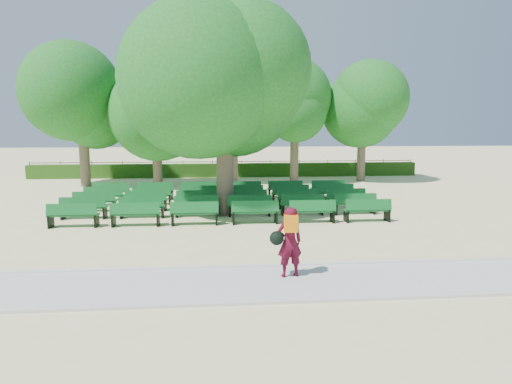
% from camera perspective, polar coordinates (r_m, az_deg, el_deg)
% --- Properties ---
extents(ground, '(120.00, 120.00, 0.00)m').
position_cam_1_polar(ground, '(17.09, -2.15, -3.20)').
color(ground, beige).
extents(paving, '(30.00, 2.20, 0.06)m').
position_cam_1_polar(paving, '(9.96, 0.23, -11.43)').
color(paving, beige).
rests_on(paving, ground).
extents(curb, '(30.00, 0.12, 0.10)m').
position_cam_1_polar(curb, '(11.04, -0.35, -9.34)').
color(curb, silver).
rests_on(curb, ground).
extents(hedge, '(26.00, 0.70, 0.90)m').
position_cam_1_polar(hedge, '(30.89, -3.58, 2.74)').
color(hedge, '#265014').
rests_on(hedge, ground).
extents(fence, '(26.00, 0.10, 1.02)m').
position_cam_1_polar(fence, '(31.33, -3.60, 1.99)').
color(fence, black).
rests_on(fence, ground).
extents(tree_line, '(21.80, 6.80, 7.04)m').
position_cam_1_polar(tree_line, '(26.96, -3.32, 0.98)').
color(tree_line, '#1E6D21').
rests_on(tree_line, ground).
extents(bench_array, '(1.67, 0.59, 1.04)m').
position_cam_1_polar(bench_array, '(18.77, -4.18, -1.93)').
color(bench_array, '#105F24').
rests_on(bench_array, ground).
extents(tree_among, '(5.68, 5.68, 7.63)m').
position_cam_1_polar(tree_among, '(17.46, -4.01, 13.68)').
color(tree_among, brown).
rests_on(tree_among, ground).
extents(person, '(0.77, 0.49, 1.57)m').
position_cam_1_polar(person, '(10.13, 4.09, -6.11)').
color(person, '#4D0B1C').
rests_on(person, ground).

